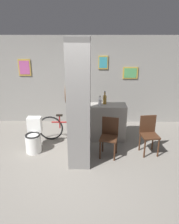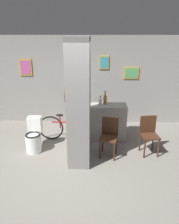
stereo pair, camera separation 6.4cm
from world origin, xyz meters
TOP-DOWN VIEW (x-y plane):
  - ground_plane at (0.00, 0.00)m, footprint 14.00×14.00m
  - wall_back at (0.00, 2.63)m, footprint 8.00×0.09m
  - pillar_center at (0.13, 0.46)m, footprint 0.48×0.93m
  - counter_shelf at (0.62, 1.41)m, footprint 1.27×0.44m
  - toilet at (-0.98, 0.77)m, footprint 0.36×0.52m
  - chair_near_pillar at (0.78, 0.61)m, footprint 0.45×0.45m
  - chair_by_doorway at (1.70, 0.74)m, footprint 0.43×0.43m
  - bicycle at (-0.19, 1.34)m, footprint 1.64×0.42m
  - bottle_tall at (0.71, 1.48)m, footprint 0.09×0.09m
  - bottle_short at (0.58, 1.36)m, footprint 0.08×0.08m

SIDE VIEW (x-z plane):
  - ground_plane at x=0.00m, z-range 0.00..0.00m
  - toilet at x=-0.98m, z-range -0.06..0.72m
  - bicycle at x=-0.19m, z-range -0.01..0.69m
  - counter_shelf at x=0.62m, z-range 0.00..0.95m
  - chair_near_pillar at x=0.78m, z-range 0.05..0.94m
  - chair_by_doorway at x=1.70m, z-range 0.05..0.94m
  - bottle_short at x=0.58m, z-range 0.91..1.16m
  - bottle_tall at x=0.71m, z-range 0.90..1.24m
  - pillar_center at x=0.13m, z-range 0.00..2.60m
  - wall_back at x=0.00m, z-range 0.00..2.60m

